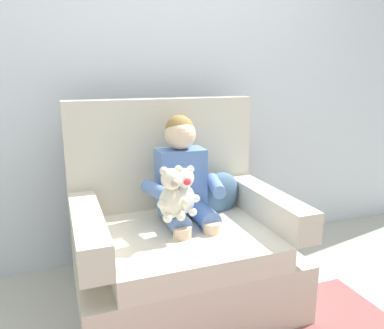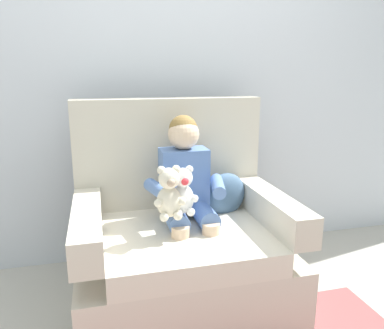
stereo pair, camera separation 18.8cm
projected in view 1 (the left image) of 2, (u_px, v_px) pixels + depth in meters
ground_plane at (182, 300)px, 2.11m from camera, size 8.00×8.00×0.00m
back_wall at (148, 64)px, 2.41m from camera, size 6.00×0.10×2.60m
armchair at (179, 241)px, 2.08m from camera, size 1.12×0.88×1.10m
seated_child at (185, 185)px, 2.02m from camera, size 0.45×0.39×0.82m
plush_white at (184, 192)px, 1.85m from camera, size 0.15×0.12×0.25m
plush_cream at (172, 195)px, 1.79m from camera, size 0.16×0.13×0.26m
throw_pillow at (220, 194)px, 2.22m from camera, size 0.28×0.18×0.26m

